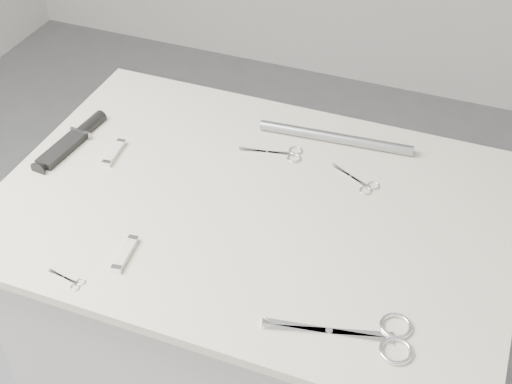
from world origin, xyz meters
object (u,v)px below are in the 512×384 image
(pocket_knife_b, at_px, (125,254))
(plinth, at_px, (255,352))
(embroidery_scissors_a, at_px, (283,153))
(pocket_knife_a, at_px, (114,153))
(tiny_scissors, at_px, (70,280))
(large_shears, at_px, (372,336))
(sheathed_knife, at_px, (75,138))
(metal_rail, at_px, (335,138))
(embroidery_scissors_b, at_px, (361,183))

(pocket_knife_b, bearing_deg, plinth, -43.37)
(embroidery_scissors_a, height_order, pocket_knife_a, pocket_knife_a)
(embroidery_scissors_a, height_order, tiny_scissors, same)
(embroidery_scissors_a, relative_size, pocket_knife_a, 1.53)
(tiny_scissors, bearing_deg, large_shears, 16.88)
(sheathed_knife, bearing_deg, embroidery_scissors_a, -69.51)
(large_shears, bearing_deg, metal_rail, 99.82)
(sheathed_knife, height_order, metal_rail, metal_rail)
(tiny_scissors, distance_m, metal_rail, 0.64)
(plinth, relative_size, large_shears, 3.75)
(large_shears, distance_m, tiny_scissors, 0.52)
(sheathed_knife, distance_m, pocket_knife_b, 0.38)
(embroidery_scissors_b, relative_size, sheathed_knife, 0.53)
(sheathed_knife, bearing_deg, tiny_scissors, -143.94)
(embroidery_scissors_b, bearing_deg, pocket_knife_b, -107.09)
(tiny_scissors, relative_size, metal_rail, 0.22)
(sheathed_knife, relative_size, pocket_knife_b, 2.34)
(plinth, relative_size, embroidery_scissors_a, 6.73)
(pocket_knife_b, bearing_deg, large_shears, -98.60)
(embroidery_scissors_a, distance_m, pocket_knife_b, 0.42)
(sheathed_knife, distance_m, pocket_knife_a, 0.10)
(plinth, height_order, sheathed_knife, sheathed_knife)
(pocket_knife_a, bearing_deg, tiny_scissors, -168.53)
(sheathed_knife, xyz_separation_m, pocket_knife_a, (0.10, -0.01, -0.00))
(metal_rail, bearing_deg, plinth, -109.73)
(large_shears, xyz_separation_m, sheathed_knife, (-0.73, 0.28, 0.00))
(embroidery_scissors_a, distance_m, tiny_scissors, 0.52)
(sheathed_knife, xyz_separation_m, metal_rail, (0.52, 0.20, 0.00))
(pocket_knife_a, bearing_deg, large_shears, -119.68)
(plinth, bearing_deg, pocket_knife_b, -126.96)
(sheathed_knife, bearing_deg, pocket_knife_b, -129.33)
(plinth, xyz_separation_m, tiny_scissors, (-0.22, -0.31, 0.47))
(tiny_scissors, bearing_deg, pocket_knife_b, 64.96)
(embroidery_scissors_a, bearing_deg, pocket_knife_a, -170.24)
(large_shears, distance_m, pocket_knife_a, 0.68)
(plinth, distance_m, pocket_knife_b, 0.55)
(tiny_scissors, bearing_deg, embroidery_scissors_a, 73.90)
(large_shears, distance_m, sheathed_knife, 0.78)
(sheathed_knife, bearing_deg, plinth, -91.24)
(plinth, relative_size, embroidery_scissors_b, 8.21)
(plinth, bearing_deg, embroidery_scissors_a, 90.24)
(plinth, xyz_separation_m, embroidery_scissors_a, (-0.00, 0.17, 0.47))
(tiny_scissors, relative_size, pocket_knife_b, 0.83)
(sheathed_knife, bearing_deg, pocket_knife_a, -92.14)
(large_shears, distance_m, metal_rail, 0.52)
(plinth, xyz_separation_m, pocket_knife_a, (-0.33, 0.04, 0.48))
(embroidery_scissors_b, bearing_deg, embroidery_scissors_a, -164.04)
(embroidery_scissors_b, bearing_deg, pocket_knife_a, -142.20)
(embroidery_scissors_a, xyz_separation_m, sheathed_knife, (-0.43, -0.12, 0.01))
(large_shears, xyz_separation_m, pocket_knife_a, (-0.62, 0.27, 0.00))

